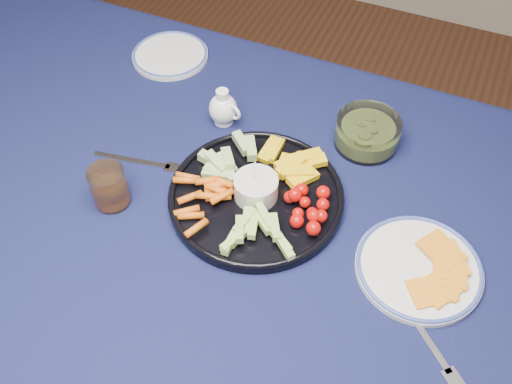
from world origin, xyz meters
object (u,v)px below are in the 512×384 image
at_px(creamer_pitcher, 223,109).
at_px(dining_table, 214,256).
at_px(crudite_platter, 255,193).
at_px(juice_tumbler, 110,189).
at_px(side_plate_extra, 170,55).
at_px(cheese_plate, 419,267).
at_px(pickle_bowl, 367,134).

bearing_deg(creamer_pitcher, dining_table, -69.12).
xyz_separation_m(crudite_platter, creamer_pitcher, (-0.14, 0.16, 0.02)).
height_order(dining_table, creamer_pitcher, creamer_pitcher).
relative_size(juice_tumbler, side_plate_extra, 0.45).
xyz_separation_m(crudite_platter, cheese_plate, (0.31, -0.03, -0.01)).
relative_size(dining_table, cheese_plate, 7.91).
distance_m(crudite_platter, side_plate_extra, 0.47).
xyz_separation_m(dining_table, side_plate_extra, (-0.31, 0.40, 0.10)).
relative_size(crudite_platter, cheese_plate, 1.52).
relative_size(dining_table, pickle_bowl, 13.14).
relative_size(dining_table, side_plate_extra, 9.57).
bearing_deg(dining_table, side_plate_extra, 127.36).
bearing_deg(cheese_plate, side_plate_extra, 153.01).
bearing_deg(juice_tumbler, creamer_pitcher, 70.79).
distance_m(pickle_bowl, juice_tumbler, 0.50).
relative_size(cheese_plate, side_plate_extra, 1.21).
bearing_deg(side_plate_extra, dining_table, -52.64).
distance_m(dining_table, crudite_platter, 0.15).
height_order(crudite_platter, cheese_plate, crudite_platter).
xyz_separation_m(dining_table, creamer_pitcher, (-0.10, 0.26, 0.12)).
bearing_deg(cheese_plate, creamer_pitcher, 156.87).
bearing_deg(side_plate_extra, pickle_bowl, -9.81).
xyz_separation_m(dining_table, cheese_plate, (0.35, 0.06, 0.10)).
height_order(pickle_bowl, juice_tumbler, juice_tumbler).
height_order(dining_table, crudite_platter, crudite_platter).
distance_m(cheese_plate, side_plate_extra, 0.74).
height_order(pickle_bowl, cheese_plate, pickle_bowl).
bearing_deg(pickle_bowl, creamer_pitcher, -168.65).
xyz_separation_m(dining_table, juice_tumbler, (-0.19, -0.01, 0.12)).
bearing_deg(cheese_plate, juice_tumbler, -171.88).
distance_m(pickle_bowl, cheese_plate, 0.30).
bearing_deg(creamer_pitcher, cheese_plate, -23.13).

